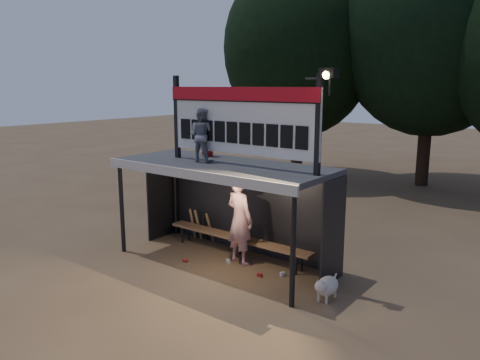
{
  "coord_description": "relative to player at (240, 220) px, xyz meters",
  "views": [
    {
      "loc": [
        6.51,
        -7.8,
        4.01
      ],
      "look_at": [
        0.2,
        0.4,
        1.9
      ],
      "focal_mm": 35.0,
      "sensor_mm": 36.0,
      "label": 1
    }
  ],
  "objects": [
    {
      "name": "dog",
      "position": [
        2.46,
        -0.51,
        -0.75
      ],
      "size": [
        0.36,
        0.81,
        0.49
      ],
      "color": "silver",
      "rests_on": "ground"
    },
    {
      "name": "tree_mid",
      "position": [
        0.68,
        11.27,
        5.13
      ],
      "size": [
        7.22,
        7.22,
        10.36
      ],
      "color": "#321F16",
      "rests_on": "ground"
    },
    {
      "name": "dugout_shelter",
      "position": [
        -0.32,
        0.01,
        0.81
      ],
      "size": [
        5.1,
        2.08,
        2.32
      ],
      "color": "#393A3C",
      "rests_on": "ground"
    },
    {
      "name": "scoreboard_assembly",
      "position": [
        0.24,
        -0.24,
        2.29
      ],
      "size": [
        4.1,
        0.27,
        1.99
      ],
      "color": "black",
      "rests_on": "dugout_shelter"
    },
    {
      "name": "ground",
      "position": [
        -0.32,
        -0.23,
        -1.03
      ],
      "size": [
        80.0,
        80.0,
        0.0
      ],
      "primitive_type": "plane",
      "color": "brown",
      "rests_on": "ground"
    },
    {
      "name": "child_b",
      "position": [
        -1.24,
        0.33,
        1.74
      ],
      "size": [
        0.53,
        0.48,
        0.9
      ],
      "primitive_type": "imported",
      "rotation": [
        0.0,
        0.0,
        2.59
      ],
      "color": "#A5191A",
      "rests_on": "dugout_shelter"
    },
    {
      "name": "tree_left",
      "position": [
        -4.32,
        9.77,
        4.48
      ],
      "size": [
        6.46,
        6.46,
        9.27
      ],
      "color": "#311F16",
      "rests_on": "ground"
    },
    {
      "name": "child_a",
      "position": [
        -0.8,
        -0.36,
        1.88
      ],
      "size": [
        0.66,
        0.56,
        1.19
      ],
      "primitive_type": "imported",
      "rotation": [
        0.0,
        0.0,
        3.36
      ],
      "color": "slate",
      "rests_on": "dugout_shelter"
    },
    {
      "name": "player",
      "position": [
        0.0,
        0.0,
        0.0
      ],
      "size": [
        0.84,
        0.63,
        2.06
      ],
      "primitive_type": "imported",
      "rotation": [
        0.0,
        0.0,
        2.94
      ],
      "color": "silver",
      "rests_on": "ground"
    },
    {
      "name": "bats",
      "position": [
        -1.72,
        0.59,
        -0.6
      ],
      "size": [
        0.69,
        0.35,
        0.84
      ],
      "color": "#A2734B",
      "rests_on": "ground"
    },
    {
      "name": "litter",
      "position": [
        0.13,
        -0.28,
        -0.99
      ],
      "size": [
        2.33,
        0.79,
        0.08
      ],
      "color": "#AC1D20",
      "rests_on": "ground"
    },
    {
      "name": "bench",
      "position": [
        -0.32,
        0.32,
        -0.6
      ],
      "size": [
        4.0,
        0.35,
        0.48
      ],
      "color": "#996D48",
      "rests_on": "ground"
    }
  ]
}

